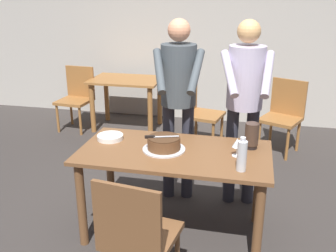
{
  "coord_description": "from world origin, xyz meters",
  "views": [
    {
      "loc": [
        0.56,
        -2.73,
        1.96
      ],
      "look_at": [
        -0.08,
        0.15,
        0.9
      ],
      "focal_mm": 41.11,
      "sensor_mm": 36.0,
      "label": 1
    }
  ],
  "objects": [
    {
      "name": "main_dining_table",
      "position": [
        0.0,
        0.0,
        0.63
      ],
      "size": [
        1.51,
        0.78,
        0.75
      ],
      "color": "brown",
      "rests_on": "ground_plane"
    },
    {
      "name": "person_standing_beside",
      "position": [
        0.5,
        0.63,
        1.08
      ],
      "size": [
        0.46,
        0.57,
        1.72
      ],
      "color": "#2D2D38",
      "rests_on": "ground_plane"
    },
    {
      "name": "cake_knife",
      "position": [
        -0.15,
        -0.02,
        0.87
      ],
      "size": [
        0.26,
        0.1,
        0.02
      ],
      "color": "silver",
      "rests_on": "cake_on_platter"
    },
    {
      "name": "hurricane_lamp",
      "position": [
        0.59,
        0.19,
        0.86
      ],
      "size": [
        0.11,
        0.11,
        0.21
      ],
      "color": "black",
      "rests_on": "main_dining_table"
    },
    {
      "name": "wine_glass_near",
      "position": [
        0.48,
        0.01,
        0.85
      ],
      "size": [
        0.08,
        0.08,
        0.14
      ],
      "color": "silver",
      "rests_on": "main_dining_table"
    },
    {
      "name": "water_bottle",
      "position": [
        0.53,
        -0.24,
        0.86
      ],
      "size": [
        0.07,
        0.07,
        0.25
      ],
      "color": "silver",
      "rests_on": "main_dining_table"
    },
    {
      "name": "background_chair_1",
      "position": [
        -0.08,
        1.95,
        0.49
      ],
      "size": [
        0.52,
        0.52,
        0.9
      ],
      "color": "#9E6633",
      "rests_on": "ground_plane"
    },
    {
      "name": "plate_stack",
      "position": [
        -0.58,
        0.12,
        0.77
      ],
      "size": [
        0.22,
        0.22,
        0.04
      ],
      "color": "white",
      "rests_on": "main_dining_table"
    },
    {
      "name": "ground_plane",
      "position": [
        0.0,
        0.0,
        0.0
      ],
      "size": [
        14.0,
        14.0,
        0.0
      ],
      "primitive_type": "plane",
      "color": "#383330"
    },
    {
      "name": "person_cutting_cake",
      "position": [
        -0.09,
        0.6,
        1.08
      ],
      "size": [
        0.46,
        0.57,
        1.72
      ],
      "color": "#2D2D38",
      "rests_on": "ground_plane"
    },
    {
      "name": "chair_near_side",
      "position": [
        -0.08,
        -0.77,
        0.49
      ],
      "size": [
        0.5,
        0.5,
        0.9
      ],
      "color": "brown",
      "rests_on": "ground_plane"
    },
    {
      "name": "background_chair_0",
      "position": [
        -1.91,
        2.24,
        0.49
      ],
      "size": [
        0.48,
        0.48,
        0.9
      ],
      "color": "#9E6633",
      "rests_on": "ground_plane"
    },
    {
      "name": "cake_on_platter",
      "position": [
        -0.08,
        -0.0,
        0.8
      ],
      "size": [
        0.34,
        0.34,
        0.11
      ],
      "color": "silver",
      "rests_on": "main_dining_table"
    },
    {
      "name": "back_wall",
      "position": [
        0.0,
        3.11,
        1.35
      ],
      "size": [
        10.0,
        0.12,
        2.7
      ],
      "primitive_type": "cube",
      "color": "#BCB7AD",
      "rests_on": "ground_plane"
    },
    {
      "name": "background_chair_2",
      "position": [
        0.97,
        2.03,
        0.49
      ],
      "size": [
        0.58,
        0.58,
        0.9
      ],
      "color": "#9E6633",
      "rests_on": "ground_plane"
    },
    {
      "name": "background_table",
      "position": [
        -1.21,
        2.41,
        0.58
      ],
      "size": [
        1.0,
        0.7,
        0.74
      ],
      "color": "#9E6633",
      "rests_on": "ground_plane"
    }
  ]
}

